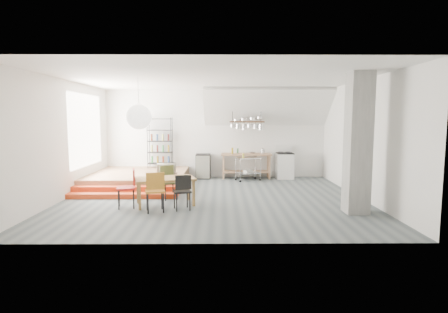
{
  "coord_description": "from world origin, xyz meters",
  "views": [
    {
      "loc": [
        0.21,
        -9.35,
        2.16
      ],
      "look_at": [
        0.28,
        0.8,
        1.06
      ],
      "focal_mm": 28.0,
      "sensor_mm": 36.0,
      "label": 1
    }
  ],
  "objects_px": {
    "stove": "(285,165)",
    "mini_fridge": "(203,166)",
    "dining_table": "(165,181)",
    "rolling_cart": "(248,166)"
  },
  "relations": [
    {
      "from": "rolling_cart",
      "to": "mini_fridge",
      "type": "distance_m",
      "value": 1.67
    },
    {
      "from": "dining_table",
      "to": "stove",
      "type": "bearing_deg",
      "value": 29.77
    },
    {
      "from": "dining_table",
      "to": "rolling_cart",
      "type": "xyz_separation_m",
      "value": [
        2.34,
        3.43,
        -0.08
      ]
    },
    {
      "from": "dining_table",
      "to": "mini_fridge",
      "type": "bearing_deg",
      "value": 62.61
    },
    {
      "from": "rolling_cart",
      "to": "dining_table",
      "type": "bearing_deg",
      "value": -145.3
    },
    {
      "from": "stove",
      "to": "dining_table",
      "type": "bearing_deg",
      "value": -133.64
    },
    {
      "from": "stove",
      "to": "dining_table",
      "type": "distance_m",
      "value": 5.37
    },
    {
      "from": "rolling_cart",
      "to": "mini_fridge",
      "type": "relative_size",
      "value": 1.05
    },
    {
      "from": "rolling_cart",
      "to": "mini_fridge",
      "type": "bearing_deg",
      "value": 141.59
    },
    {
      "from": "stove",
      "to": "mini_fridge",
      "type": "height_order",
      "value": "stove"
    }
  ]
}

